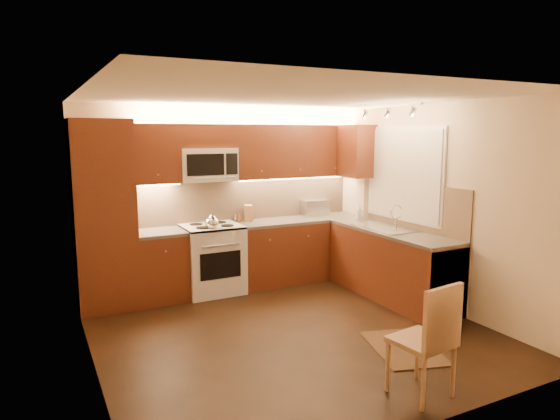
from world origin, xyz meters
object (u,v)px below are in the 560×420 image
sink (385,222)px  kettle (212,220)px  microwave (207,165)px  soap_bottle (359,212)px  toaster_oven (314,207)px  knife_block (248,213)px  stove (212,259)px  dining_chair (422,338)px

sink → kettle: (-2.07, 0.91, 0.05)m
microwave → kettle: size_ratio=3.62×
kettle → soap_bottle: size_ratio=1.10×
kettle → toaster_oven: (1.77, 0.40, -0.01)m
toaster_oven → knife_block: size_ratio=1.72×
stove → soap_bottle: soap_bottle is taller
microwave → soap_bottle: bearing=-13.6°
kettle → toaster_oven: bearing=17.2°
stove → microwave: bearing=90.0°
soap_bottle → dining_chair: bearing=-99.6°
toaster_oven → dining_chair: bearing=-100.3°
microwave → sink: microwave is taller
stove → sink: (2.00, -1.12, 0.52)m
microwave → knife_block: size_ratio=3.30×
knife_block → dining_chair: 3.51m
microwave → soap_bottle: size_ratio=3.97×
stove → kettle: size_ratio=4.38×
microwave → soap_bottle: (2.13, -0.52, -0.72)m
stove → sink: bearing=-29.4°
stove → soap_bottle: 2.23m
dining_chair → microwave: bearing=93.0°
stove → sink: 2.35m
soap_bottle → sink: bearing=-82.4°
sink → toaster_oven: (-0.30, 1.31, 0.04)m
sink → dining_chair: 2.62m
stove → microwave: microwave is taller
toaster_oven → stove: bearing=-167.0°
microwave → toaster_oven: size_ratio=1.92×
dining_chair → toaster_oven: bearing=65.5°
toaster_oven → microwave: bearing=-171.5°
kettle → dining_chair: size_ratio=0.22×
kettle → sink: bearing=-19.3°
sink → dining_chair: (-1.37, -2.18, -0.49)m
kettle → toaster_oven: toaster_oven is taller
microwave → kettle: (-0.07, -0.35, -0.69)m
sink → soap_bottle: 0.76m
toaster_oven → soap_bottle: bearing=-46.3°
microwave → dining_chair: microwave is taller
sink → dining_chair: sink is taller
sink → toaster_oven: 1.35m
kettle → knife_block: 0.78m
soap_bottle → dining_chair: (-1.50, -2.92, -0.51)m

